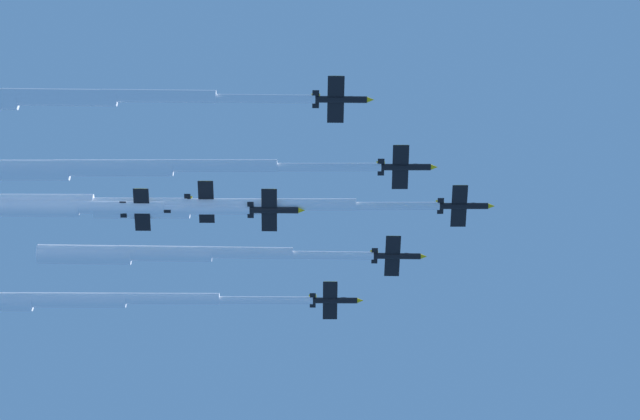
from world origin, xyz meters
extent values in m
cylinder|color=black|center=(-21.03, -13.12, 192.56)|extent=(8.40, 5.83, 1.36)
cone|color=#EAB70C|center=(-25.35, -15.74, 192.56)|extent=(1.78, 1.78, 1.29)
cylinder|color=black|center=(-16.97, -10.66, 192.56)|extent=(1.04, 1.18, 1.02)
ellipsoid|color=black|center=(-22.66, -14.26, 193.01)|extent=(2.10, 1.77, 0.86)
cube|color=black|center=(-20.58, -12.83, 192.51)|extent=(6.51, 8.34, 2.46)
cube|color=#EAB70C|center=(-18.65, -16.01, 191.51)|extent=(2.33, 1.79, 0.29)
cube|color=#EAB70C|center=(-22.48, -9.68, 193.64)|extent=(2.33, 1.79, 0.29)
cube|color=black|center=(-17.80, -11.16, 192.56)|extent=(2.55, 3.22, 0.98)
cube|color=#EAB70C|center=(-17.66, -11.39, 193.47)|extent=(1.53, 1.27, 1.86)
cylinder|color=white|center=(-10.50, -6.74, 192.56)|extent=(15.18, 10.13, 1.73)
cylinder|color=white|center=(1.76, 1.02, 192.64)|extent=(15.63, 10.88, 2.60)
cylinder|color=white|center=(14.38, 8.21, 192.53)|extent=(16.07, 11.62, 3.47)
cylinder|color=white|center=(27.02, 15.37, 192.41)|extent=(16.52, 12.36, 4.33)
cylinder|color=black|center=(-5.20, -17.68, 191.44)|extent=(8.35, 5.99, 1.39)
cone|color=#EAB70C|center=(-9.47, -20.38, 191.44)|extent=(1.80, 1.81, 1.32)
cylinder|color=black|center=(-1.19, -15.13, 191.44)|extent=(1.06, 1.20, 1.04)
ellipsoid|color=black|center=(-6.80, -18.86, 191.88)|extent=(2.10, 1.81, 0.88)
cube|color=black|center=(-4.76, -17.37, 191.39)|extent=(6.58, 8.23, 2.74)
cube|color=#EAB70C|center=(-2.79, -20.48, 190.26)|extent=(2.32, 1.82, 0.31)
cube|color=#EAB70C|center=(-6.70, -14.30, 192.65)|extent=(2.32, 1.82, 0.31)
cube|color=black|center=(-2.01, -15.65, 191.44)|extent=(2.57, 3.18, 1.09)
cube|color=#EAB70C|center=(-1.85, -15.90, 192.34)|extent=(1.56, 1.34, 1.84)
cylinder|color=white|center=(5.21, -11.08, 191.44)|extent=(15.07, 10.44, 1.77)
cylinder|color=white|center=(17.34, -3.06, 191.53)|extent=(15.55, 11.19, 2.65)
cylinder|color=white|center=(29.84, 4.39, 191.40)|extent=(16.02, 11.93, 3.53)
cylinder|color=white|center=(42.35, 11.82, 191.26)|extent=(16.49, 12.68, 4.41)
cylinder|color=black|center=(-18.16, 3.09, 189.96)|extent=(8.40, 5.82, 1.36)
cone|color=#EAB70C|center=(-22.49, 0.48, 189.96)|extent=(1.78, 1.78, 1.29)
cylinder|color=black|center=(-14.10, 5.55, 189.96)|extent=(1.04, 1.18, 1.02)
ellipsoid|color=black|center=(-19.79, 1.96, 190.41)|extent=(2.10, 1.77, 0.86)
cube|color=black|center=(-17.71, 3.39, 189.91)|extent=(6.51, 8.35, 2.43)
cube|color=#EAB70C|center=(-15.78, 0.20, 188.93)|extent=(2.33, 1.79, 0.29)
cube|color=#EAB70C|center=(-19.62, 6.54, 191.03)|extent=(2.33, 1.79, 0.29)
cube|color=black|center=(-14.93, 5.05, 189.96)|extent=(2.55, 3.23, 0.97)
cube|color=#EAB70C|center=(-14.80, 4.83, 190.87)|extent=(1.53, 1.27, 1.86)
cylinder|color=white|center=(-6.43, 10.19, 189.96)|extent=(17.96, 11.79, 1.73)
cylinder|color=white|center=(8.26, 19.40, 190.04)|extent=(18.40, 12.53, 2.59)
cylinder|color=white|center=(23.30, 28.03, 189.93)|extent=(18.85, 13.27, 3.46)
cylinder|color=white|center=(38.36, 36.64, 189.81)|extent=(19.30, 14.01, 4.32)
cylinder|color=black|center=(10.62, -22.23, 190.92)|extent=(8.39, 5.87, 1.37)
cone|color=#EAB70C|center=(6.32, -24.87, 190.92)|extent=(1.79, 1.79, 1.30)
cylinder|color=black|center=(14.67, -19.75, 190.92)|extent=(1.05, 1.19, 1.03)
ellipsoid|color=black|center=(9.01, -23.38, 191.37)|extent=(2.10, 1.78, 0.87)
cube|color=black|center=(11.08, -21.94, 190.87)|extent=(6.53, 8.30, 2.56)
cube|color=#EAB70C|center=(13.01, -25.09, 189.82)|extent=(2.33, 1.80, 0.30)
cube|color=#EAB70C|center=(9.16, -18.81, 192.05)|extent=(2.33, 1.80, 0.30)
cube|color=black|center=(13.85, -20.25, 190.92)|extent=(2.55, 3.21, 1.02)
cube|color=#EAB70C|center=(13.99, -20.49, 191.83)|extent=(1.54, 1.30, 1.85)
cylinder|color=white|center=(22.35, -15.04, 190.92)|extent=(17.98, 11.95, 1.74)
cylinder|color=white|center=(37.04, -5.70, 191.00)|extent=(18.43, 12.69, 2.62)
cylinder|color=white|center=(52.08, 3.06, 190.88)|extent=(18.89, 13.44, 3.49)
cylinder|color=black|center=(-15.30, 19.31, 193.15)|extent=(8.36, 5.92, 1.37)
cone|color=#EAB70C|center=(-19.58, 16.64, 193.15)|extent=(1.79, 1.79, 1.30)
cylinder|color=black|center=(-11.27, 21.83, 193.15)|extent=(1.05, 1.19, 1.02)
ellipsoid|color=black|center=(-16.91, 18.15, 193.60)|extent=(2.10, 1.79, 0.87)
cube|color=black|center=(-14.85, 19.61, 193.11)|extent=(6.58, 8.30, 2.51)
cube|color=#EAB70C|center=(-12.88, 16.46, 192.09)|extent=(2.32, 1.81, 0.29)
cube|color=#EAB70C|center=(-16.79, 22.73, 194.26)|extent=(2.32, 1.81, 0.29)
cube|color=black|center=(-12.09, 21.31, 193.15)|extent=(2.57, 3.21, 1.00)
cube|color=#EAB70C|center=(-11.95, 21.09, 194.07)|extent=(1.53, 1.29, 1.86)
cylinder|color=white|center=(-4.22, 26.22, 193.15)|extent=(16.55, 11.22, 1.74)
cylinder|color=white|center=(9.22, 34.94, 193.24)|extent=(17.01, 11.96, 2.61)
cylinder|color=white|center=(23.02, 43.08, 193.12)|extent=(17.47, 12.70, 3.48)
cylinder|color=black|center=(7.01, 4.37, 191.17)|extent=(8.37, 5.93, 1.38)
cone|color=#EAB70C|center=(2.72, 1.70, 191.17)|extent=(1.80, 1.80, 1.31)
cylinder|color=black|center=(11.04, 6.89, 191.17)|extent=(1.06, 1.20, 1.04)
ellipsoid|color=black|center=(5.41, 3.21, 191.61)|extent=(2.11, 1.80, 0.88)
cube|color=black|center=(7.46, 4.67, 191.12)|extent=(6.54, 8.25, 2.70)
cube|color=#EAB70C|center=(9.41, 1.54, 190.01)|extent=(2.32, 1.81, 0.31)
cube|color=#EAB70C|center=(5.53, 7.77, 192.36)|extent=(2.32, 1.81, 0.31)
cube|color=black|center=(10.22, 6.37, 191.17)|extent=(2.56, 3.19, 1.07)
cube|color=#EAB70C|center=(10.37, 6.13, 192.07)|extent=(1.56, 1.33, 1.85)
cylinder|color=white|center=(17.58, 10.96, 191.17)|extent=(15.38, 10.50, 1.76)
cylinder|color=white|center=(30.00, 19.03, 191.26)|extent=(15.85, 11.25, 2.64)
cylinder|color=white|center=(42.77, 26.53, 191.13)|extent=(16.31, 11.99, 3.52)
cylinder|color=black|center=(16.36, 10.21, 192.97)|extent=(8.39, 5.87, 1.37)
cone|color=#EAB70C|center=(12.05, 7.57, 192.97)|extent=(1.79, 1.79, 1.30)
cylinder|color=black|center=(20.41, 12.69, 192.97)|extent=(1.05, 1.19, 1.03)
ellipsoid|color=black|center=(14.74, 9.06, 193.42)|extent=(2.10, 1.78, 0.87)
cube|color=black|center=(16.81, 10.50, 192.92)|extent=(6.52, 8.30, 2.57)
cube|color=#EAB70C|center=(18.74, 7.34, 191.87)|extent=(2.33, 1.80, 0.30)
cube|color=#EAB70C|center=(14.90, 13.63, 194.10)|extent=(2.33, 1.80, 0.30)
cube|color=black|center=(19.58, 12.18, 192.97)|extent=(2.55, 3.21, 1.02)
cube|color=#EAB70C|center=(19.73, 11.94, 193.88)|extent=(1.54, 1.30, 1.85)
cylinder|color=white|center=(27.62, 17.10, 192.97)|extent=(16.90, 11.27, 1.75)
cylinder|color=white|center=(41.38, 25.85, 193.05)|extent=(17.36, 12.02, 2.62)
cylinder|color=black|center=(25.71, 16.04, 190.98)|extent=(8.37, 5.91, 1.37)
cone|color=#EAB70C|center=(21.41, 13.38, 190.98)|extent=(1.79, 1.79, 1.31)
cylinder|color=black|center=(29.74, 18.54, 190.98)|extent=(1.05, 1.19, 1.03)
ellipsoid|color=black|center=(24.09, 14.88, 191.43)|extent=(2.10, 1.79, 0.87)
cube|color=black|center=(26.16, 16.34, 190.93)|extent=(6.55, 8.28, 2.60)
cube|color=#EAB70C|center=(28.11, 13.19, 189.87)|extent=(2.32, 1.81, 0.30)
cube|color=#EAB70C|center=(24.23, 19.45, 192.13)|extent=(2.32, 1.81, 0.30)
cube|color=black|center=(28.92, 18.03, 190.98)|extent=(2.56, 3.20, 1.03)
cube|color=#EAB70C|center=(29.06, 17.80, 191.89)|extent=(1.54, 1.31, 1.85)
cylinder|color=white|center=(36.32, 22.63, 190.98)|extent=(15.47, 10.51, 1.75)
camera|label=1|loc=(-93.47, 154.46, 26.08)|focal=79.33mm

